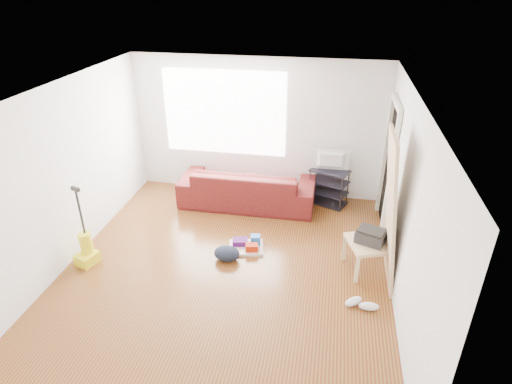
% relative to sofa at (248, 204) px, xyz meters
% --- Properties ---
extents(room, '(4.51, 5.01, 2.51)m').
position_rel_sofa_xyz_m(room, '(0.15, -1.80, 1.25)').
color(room, '#5A2618').
rests_on(room, ground).
extents(sofa, '(2.37, 0.93, 0.69)m').
position_rel_sofa_xyz_m(sofa, '(0.00, 0.00, 0.00)').
color(sofa, '#3F0B16').
rests_on(sofa, ground).
extents(tv_stand, '(0.75, 0.59, 0.66)m').
position_rel_sofa_xyz_m(tv_stand, '(1.42, 0.27, 0.34)').
color(tv_stand, black).
rests_on(tv_stand, ground).
extents(tv, '(0.62, 0.08, 0.36)m').
position_rel_sofa_xyz_m(tv, '(1.42, 0.27, 0.84)').
color(tv, black).
rests_on(tv, tv_stand).
extents(side_table, '(0.71, 0.71, 0.46)m').
position_rel_sofa_xyz_m(side_table, '(2.03, -1.56, 0.38)').
color(side_table, beige).
rests_on(side_table, ground).
extents(printer, '(0.45, 0.40, 0.20)m').
position_rel_sofa_xyz_m(printer, '(2.03, -1.56, 0.55)').
color(printer, '#29292D').
rests_on(printer, side_table).
extents(bucket, '(0.34, 0.34, 0.27)m').
position_rel_sofa_xyz_m(bucket, '(-0.29, -0.18, 0.00)').
color(bucket, '#292DBB').
rests_on(bucket, ground).
extents(toilet_paper, '(0.11, 0.11, 0.10)m').
position_rel_sofa_xyz_m(toilet_paper, '(-0.28, -0.21, 0.19)').
color(toilet_paper, white).
rests_on(toilet_paper, bucket).
extents(cleaning_tray, '(0.58, 0.50, 0.19)m').
position_rel_sofa_xyz_m(cleaning_tray, '(0.28, -1.38, 0.06)').
color(cleaning_tray, beige).
rests_on(cleaning_tray, ground).
extents(backpack, '(0.39, 0.32, 0.21)m').
position_rel_sofa_xyz_m(backpack, '(0.04, -1.71, 0.00)').
color(backpack, black).
rests_on(backpack, ground).
extents(sneakers, '(0.45, 0.24, 0.10)m').
position_rel_sofa_xyz_m(sneakers, '(1.93, -2.37, 0.05)').
color(sneakers, silver).
rests_on(sneakers, ground).
extents(vacuum, '(0.33, 0.35, 1.19)m').
position_rel_sofa_xyz_m(vacuum, '(-1.92, -2.13, 0.22)').
color(vacuum, yellow).
rests_on(vacuum, ground).
extents(door_panel, '(0.26, 0.83, 2.08)m').
position_rel_sofa_xyz_m(door_panel, '(2.21, -1.72, 0.00)').
color(door_panel, tan).
rests_on(door_panel, ground).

